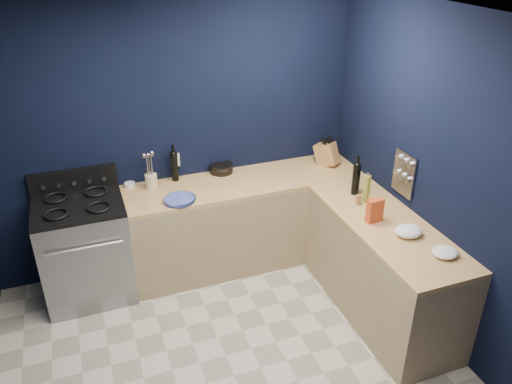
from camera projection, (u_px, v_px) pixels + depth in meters
name	position (u px, v px, depth m)	size (l,w,h in m)	color
floor	(234.00, 376.00, 3.92)	(3.50, 3.50, 0.02)	beige
ceiling	(224.00, 23.00, 2.69)	(3.50, 3.50, 0.02)	silver
wall_back	(173.00, 138.00, 4.76)	(3.50, 0.02, 2.60)	black
wall_right	(452.00, 189.00, 3.85)	(0.02, 3.50, 2.60)	black
cab_back	(246.00, 222.00, 5.08)	(2.30, 0.63, 0.86)	tan
top_back	(245.00, 182.00, 4.87)	(2.30, 0.63, 0.04)	olive
cab_right	(381.00, 270.00, 4.39)	(0.63, 1.67, 0.86)	tan
top_right	(387.00, 225.00, 4.18)	(0.63, 1.67, 0.04)	olive
gas_range	(86.00, 251.00, 4.59)	(0.76, 0.66, 0.92)	gray
oven_door	(89.00, 272.00, 4.33)	(0.59, 0.02, 0.42)	black
cooktop	(77.00, 205.00, 4.36)	(0.76, 0.66, 0.03)	black
backguard	(73.00, 180.00, 4.56)	(0.76, 0.06, 0.20)	black
spice_panel	(404.00, 174.00, 4.35)	(0.02, 0.28, 0.38)	gray
wall_outlet	(175.00, 160.00, 4.85)	(0.09, 0.02, 0.13)	white
plate_stack	(179.00, 200.00, 4.49)	(0.27, 0.27, 0.03)	#38449A
ramekin	(130.00, 185.00, 4.74)	(0.10, 0.10, 0.04)	white
utensil_crock	(151.00, 181.00, 4.69)	(0.11, 0.11, 0.14)	beige
wine_bottle_back	(174.00, 167.00, 4.81)	(0.07, 0.07, 0.28)	black
lemon_basket	(221.00, 168.00, 5.01)	(0.22, 0.22, 0.09)	black
knife_block	(327.00, 154.00, 5.14)	(0.12, 0.20, 0.23)	olive
wine_bottle_right	(356.00, 179.00, 4.56)	(0.07, 0.07, 0.29)	black
oil_bottle	(367.00, 189.00, 4.44)	(0.06, 0.06, 0.25)	olive
spice_jar_near	(371.00, 202.00, 4.39)	(0.04, 0.04, 0.09)	olive
spice_jar_far	(358.00, 200.00, 4.43)	(0.05, 0.05, 0.09)	olive
crouton_bag	(375.00, 210.00, 4.16)	(0.14, 0.06, 0.20)	#B20920
towel_front	(409.00, 231.00, 3.99)	(0.22, 0.19, 0.08)	white
towel_end	(445.00, 252.00, 3.75)	(0.20, 0.18, 0.06)	white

